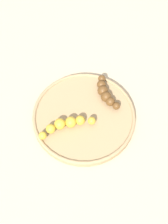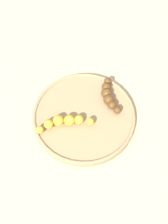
{
  "view_description": "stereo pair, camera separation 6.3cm",
  "coord_description": "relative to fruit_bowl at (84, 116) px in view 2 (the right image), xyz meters",
  "views": [
    {
      "loc": [
        -0.27,
        -0.32,
        0.78
      ],
      "look_at": [
        0.0,
        0.0,
        0.04
      ],
      "focal_mm": 48.85,
      "sensor_mm": 36.0,
      "label": 1
    },
    {
      "loc": [
        -0.21,
        -0.36,
        0.78
      ],
      "look_at": [
        0.0,
        0.0,
        0.04
      ],
      "focal_mm": 48.85,
      "sensor_mm": 36.0,
      "label": 2
    }
  ],
  "objects": [
    {
      "name": "ground_plane",
      "position": [
        0.0,
        0.0,
        -0.01
      ],
      "size": [
        2.4,
        2.4,
        0.0
      ],
      "primitive_type": "plane",
      "color": "tan"
    },
    {
      "name": "fruit_bowl",
      "position": [
        0.0,
        0.0,
        0.0
      ],
      "size": [
        0.29,
        0.29,
        0.02
      ],
      "color": "#A08259",
      "rests_on": "ground_plane"
    },
    {
      "name": "banana_overripe",
      "position": [
        0.09,
        0.01,
        0.02
      ],
      "size": [
        0.06,
        0.12,
        0.03
      ],
      "rotation": [
        0.0,
        0.0,
        2.84
      ],
      "color": "#593819",
      "rests_on": "fruit_bowl"
    },
    {
      "name": "banana_spotted",
      "position": [
        -0.06,
        0.0,
        0.02
      ],
      "size": [
        0.15,
        0.08,
        0.03
      ],
      "rotation": [
        0.0,
        0.0,
        1.2
      ],
      "color": "gold",
      "rests_on": "fruit_bowl"
    }
  ]
}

